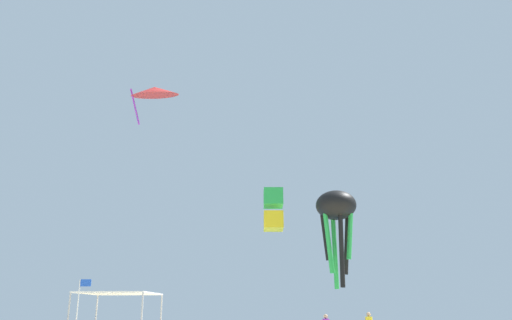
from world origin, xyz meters
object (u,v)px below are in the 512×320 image
Objects in this scene: banner_flag at (79,305)px; kite_delta_red at (155,91)px; canopy_tent at (119,296)px; kite_octopus_black at (336,210)px; kite_box_green at (273,210)px.

kite_delta_red is at bearing 91.58° from banner_flag.
kite_octopus_black reaches higher than canopy_tent.
kite_octopus_black is (13.54, 10.09, 6.55)m from banner_flag.
kite_delta_red is (-13.85, 1.05, 10.10)m from kite_octopus_black.
banner_flag is 0.49× the size of kite_octopus_black.
canopy_tent is 0.97× the size of banner_flag.
kite_box_green is at bearing -12.83° from kite_octopus_black.
kite_box_green reaches higher than canopy_tent.
canopy_tent is at bearing -42.40° from banner_flag.
kite_delta_red reaches higher than kite_box_green.
canopy_tent is 0.74× the size of kite_delta_red.
banner_flag reaches higher than canopy_tent.
canopy_tent is 0.99× the size of kite_box_green.
kite_box_green is at bearing 68.66° from canopy_tent.
canopy_tent is 18.05m from kite_box_green.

